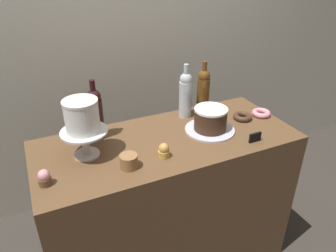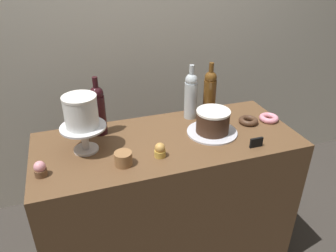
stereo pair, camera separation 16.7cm
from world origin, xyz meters
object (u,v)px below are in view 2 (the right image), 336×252
object	(u,v)px
donut_pink	(269,118)
donut_chocolate	(248,121)
white_layer_cake	(81,111)
chocolate_round_cake	(213,121)
cupcake_strawberry	(40,169)
wine_bottle_dark_red	(98,109)
price_sign_chalkboard	(256,143)
wine_bottle_amber	(210,92)
cookie_stack	(123,159)
cupcake_caramel	(160,150)
cake_stand_pedestal	(84,134)
wine_bottle_clear	(191,95)

from	to	relation	value
donut_pink	donut_chocolate	bearing A→B (deg)	175.83
white_layer_cake	donut_chocolate	bearing A→B (deg)	-0.12
chocolate_round_cake	cupcake_strawberry	xyz separation A→B (m)	(-0.89, -0.11, -0.04)
wine_bottle_dark_red	price_sign_chalkboard	bearing A→B (deg)	-28.28
chocolate_round_cake	wine_bottle_amber	world-z (taller)	wine_bottle_amber
white_layer_cake	cookie_stack	bearing A→B (deg)	-49.67
white_layer_cake	cupcake_caramel	distance (m)	0.42
wine_bottle_amber	cookie_stack	bearing A→B (deg)	-148.92
cake_stand_pedestal	chocolate_round_cake	world-z (taller)	cake_stand_pedestal
wine_bottle_dark_red	wine_bottle_clear	bearing A→B (deg)	2.77
white_layer_cake	wine_bottle_amber	size ratio (longest dim) A/B	0.50
wine_bottle_clear	price_sign_chalkboard	world-z (taller)	wine_bottle_clear
donut_pink	donut_chocolate	size ratio (longest dim) A/B	1.00
cake_stand_pedestal	donut_chocolate	bearing A→B (deg)	-0.12
cupcake_caramel	donut_chocolate	size ratio (longest dim) A/B	0.66
chocolate_round_cake	donut_chocolate	world-z (taller)	chocolate_round_cake
white_layer_cake	cupcake_strawberry	world-z (taller)	white_layer_cake
chocolate_round_cake	cupcake_caramel	world-z (taller)	chocolate_round_cake
chocolate_round_cake	cupcake_strawberry	distance (m)	0.90
cake_stand_pedestal	donut_pink	distance (m)	1.06
white_layer_cake	donut_chocolate	distance (m)	0.95
wine_bottle_dark_red	wine_bottle_amber	size ratio (longest dim) A/B	1.00
cake_stand_pedestal	wine_bottle_dark_red	bearing A→B (deg)	58.23
cupcake_strawberry	donut_pink	bearing A→B (deg)	6.19
chocolate_round_cake	wine_bottle_clear	size ratio (longest dim) A/B	0.56
chocolate_round_cake	cupcake_caramel	bearing A→B (deg)	-159.03
wine_bottle_amber	donut_chocolate	xyz separation A→B (m)	(0.17, -0.18, -0.13)
wine_bottle_clear	cupcake_caramel	xyz separation A→B (m)	(-0.30, -0.35, -0.11)
wine_bottle_dark_red	wine_bottle_clear	xyz separation A→B (m)	(0.54, 0.03, 0.00)
wine_bottle_dark_red	cookie_stack	world-z (taller)	wine_bottle_dark_red
cake_stand_pedestal	cupcake_caramel	world-z (taller)	cake_stand_pedestal
wine_bottle_clear	donut_chocolate	xyz separation A→B (m)	(0.29, -0.18, -0.13)
chocolate_round_cake	price_sign_chalkboard	xyz separation A→B (m)	(0.15, -0.20, -0.05)
chocolate_round_cake	price_sign_chalkboard	world-z (taller)	chocolate_round_cake
chocolate_round_cake	donut_pink	world-z (taller)	chocolate_round_cake
cookie_stack	price_sign_chalkboard	xyz separation A→B (m)	(0.67, -0.06, -0.01)
wine_bottle_amber	cake_stand_pedestal	bearing A→B (deg)	-166.55
donut_chocolate	cupcake_caramel	bearing A→B (deg)	-164.11
wine_bottle_clear	price_sign_chalkboard	distance (m)	0.48
chocolate_round_cake	wine_bottle_dark_red	bearing A→B (deg)	161.84
wine_bottle_clear	wine_bottle_amber	world-z (taller)	same
cake_stand_pedestal	donut_pink	bearing A→B (deg)	-0.62
wine_bottle_clear	cupcake_strawberry	world-z (taller)	wine_bottle_clear
donut_chocolate	price_sign_chalkboard	distance (m)	0.26
wine_bottle_clear	cookie_stack	size ratio (longest dim) A/B	3.87
price_sign_chalkboard	cupcake_strawberry	bearing A→B (deg)	174.86
cake_stand_pedestal	chocolate_round_cake	size ratio (longest dim) A/B	1.22
cake_stand_pedestal	wine_bottle_clear	xyz separation A→B (m)	(0.63, 0.18, 0.05)
white_layer_cake	chocolate_round_cake	size ratio (longest dim) A/B	0.89
cupcake_strawberry	price_sign_chalkboard	size ratio (longest dim) A/B	1.06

